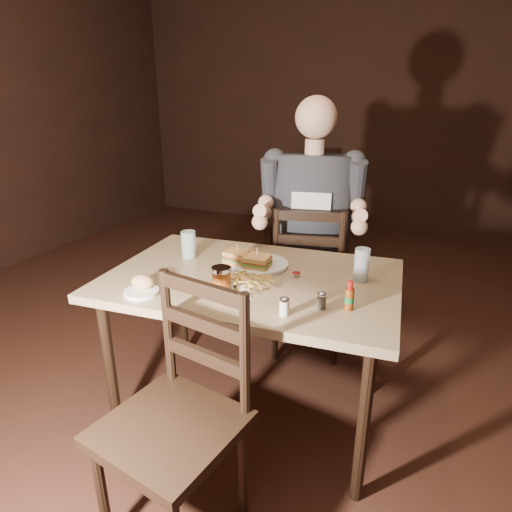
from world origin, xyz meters
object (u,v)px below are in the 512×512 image
at_px(main_table, 252,290).
at_px(bg_table, 306,186).
at_px(glass_right, 362,265).
at_px(syrup_dispenser, 221,279).
at_px(bg_chair_far, 319,193).
at_px(diner, 312,194).
at_px(dinner_plate, 260,265).
at_px(bg_chair_near, 288,219).
at_px(glass_left, 189,244).
at_px(chair_far, 309,278).
at_px(side_plate, 142,293).
at_px(chair_near, 170,428).
at_px(hot_sauce, 349,295).

height_order(main_table, bg_table, same).
xyz_separation_m(glass_right, syrup_dispenser, (-0.52, -0.34, -0.02)).
height_order(bg_chair_far, diner, diner).
bearing_deg(dinner_plate, bg_chair_near, 104.94).
height_order(main_table, syrup_dispenser, syrup_dispenser).
bearing_deg(glass_left, bg_chair_far, 92.38).
xyz_separation_m(chair_far, bg_chair_far, (-0.59, 2.43, 0.01)).
bearing_deg(glass_right, syrup_dispenser, -147.00).
distance_m(chair_far, dinner_plate, 0.67).
distance_m(bg_chair_near, side_plate, 2.43).
height_order(bg_chair_near, diner, diner).
bearing_deg(chair_near, dinner_plate, 100.71).
bearing_deg(dinner_plate, hot_sauce, -29.19).
xyz_separation_m(bg_chair_far, dinner_plate, (0.51, -3.02, 0.29)).
distance_m(bg_chair_far, syrup_dispenser, 3.39).
bearing_deg(glass_right, glass_left, -177.01).
bearing_deg(bg_table, chair_far, -72.41).
bearing_deg(chair_far, syrup_dispenser, 69.20).
xyz_separation_m(chair_far, syrup_dispenser, (-0.13, -0.91, 0.34)).
height_order(hot_sauce, side_plate, hot_sauce).
bearing_deg(glass_left, main_table, -13.72).
xyz_separation_m(bg_chair_near, glass_right, (0.99, -1.90, 0.38)).
bearing_deg(hot_sauce, diner, 115.86).
bearing_deg(main_table, hot_sauce, -18.04).
bearing_deg(syrup_dispenser, glass_left, 134.63).
bearing_deg(glass_left, hot_sauce, -16.12).
relative_size(chair_far, hot_sauce, 8.17).
xyz_separation_m(chair_near, dinner_plate, (-0.01, 0.82, 0.30)).
xyz_separation_m(glass_left, hot_sauce, (0.88, -0.25, -0.01)).
bearing_deg(main_table, dinner_plate, 94.15).
bearing_deg(syrup_dispenser, hot_sauce, -0.04).
relative_size(chair_far, syrup_dispenser, 9.06).
xyz_separation_m(bg_chair_far, side_plate, (0.17, -3.50, 0.28)).
xyz_separation_m(bg_table, side_plate, (0.17, -2.95, 0.10)).
distance_m(chair_far, syrup_dispenser, 0.98).
xyz_separation_m(dinner_plate, glass_right, (0.48, 0.02, 0.07)).
distance_m(glass_left, hot_sauce, 0.91).
relative_size(chair_near, syrup_dispenser, 8.93).
xyz_separation_m(bg_table, syrup_dispenser, (0.47, -2.79, 0.14)).
bearing_deg(hot_sauce, bg_chair_near, 114.54).
distance_m(main_table, syrup_dispenser, 0.24).
height_order(bg_chair_far, side_plate, bg_chair_far).
distance_m(hot_sauce, side_plate, 0.86).
bearing_deg(bg_chair_far, glass_right, 121.49).
xyz_separation_m(bg_chair_near, glass_left, (0.13, -1.94, 0.38)).
bearing_deg(chair_far, chair_near, 74.21).
relative_size(bg_chair_near, dinner_plate, 3.42).
xyz_separation_m(glass_right, side_plate, (-0.82, -0.50, -0.07)).
bearing_deg(hot_sauce, dinner_plate, 150.81).
height_order(chair_far, syrup_dispenser, chair_far).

